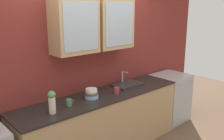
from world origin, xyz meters
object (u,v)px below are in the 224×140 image
vase (52,101)px  dishwasher (170,98)px  bowl_stack (91,94)px  cup_near_sink (117,90)px  sink_faucet (127,84)px  cup_near_bowls (69,102)px

vase → dishwasher: vase is taller
bowl_stack → cup_near_sink: size_ratio=1.71×
dishwasher → cup_near_sink: bearing=-176.8°
bowl_stack → dishwasher: (1.87, -0.01, -0.52)m
sink_faucet → vase: vase is taller
vase → cup_near_sink: 1.07m
bowl_stack → dishwasher: bowl_stack is taller
vase → cup_near_bowls: 0.31m
vase → cup_near_bowls: vase is taller
bowl_stack → cup_near_sink: bowl_stack is taller
sink_faucet → cup_near_bowls: sink_faucet is taller
cup_near_sink → vase: bearing=-179.6°
cup_near_sink → dishwasher: cup_near_sink is taller
sink_faucet → dishwasher: 1.17m
cup_near_sink → cup_near_bowls: cup_near_sink is taller
vase → cup_near_sink: vase is taller
bowl_stack → cup_near_bowls: bearing=-174.9°
sink_faucet → bowl_stack: sink_faucet is taller
cup_near_sink → bowl_stack: bearing=166.4°
sink_faucet → cup_near_sink: 0.44m
bowl_stack → dishwasher: 1.94m
sink_faucet → dishwasher: bearing=-5.1°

